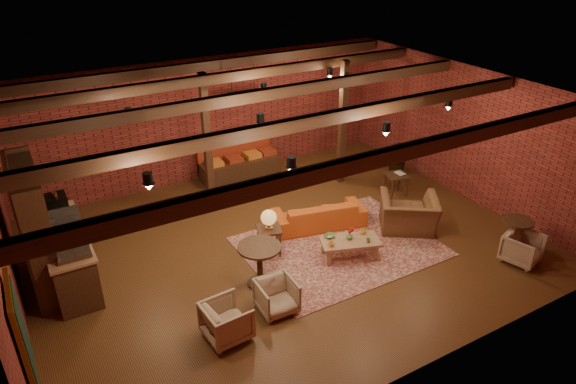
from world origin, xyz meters
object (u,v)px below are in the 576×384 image
round_table_left (260,258)px  armchair_a (227,319)px  round_table_right (516,230)px  side_table_book (397,176)px  armchair_right (409,208)px  armchair_b (277,295)px  side_table_lamp (269,221)px  sofa (318,214)px  coffee_table (349,242)px  plant_tall (400,129)px  armchair_far (523,247)px

round_table_left → armchair_a: bearing=-138.2°
round_table_left → round_table_right: size_ratio=1.15×
side_table_book → round_table_left: bearing=-161.2°
armchair_right → round_table_right: 2.19m
armchair_b → side_table_lamp: bearing=68.1°
round_table_left → round_table_right: 5.31m
sofa → side_table_book: bearing=-160.0°
armchair_right → side_table_book: (0.87, 1.43, -0.01)m
coffee_table → plant_tall: bearing=37.2°
side_table_book → round_table_right: size_ratio=0.82×
armchair_right → coffee_table: bearing=42.4°
side_table_lamp → side_table_book: 4.05m
armchair_right → side_table_book: 1.67m
coffee_table → round_table_left: round_table_left is taller
sofa → armchair_far: size_ratio=3.01×
side_table_lamp → plant_tall: bearing=19.5°
plant_tall → armchair_right: bearing=-125.5°
side_table_lamp → armchair_b: bearing=-113.6°
armchair_b → round_table_right: bearing=-6.9°
sofa → armchair_right: (1.64, -1.11, 0.23)m
round_table_right → coffee_table: bearing=154.2°
armchair_right → sofa: bearing=0.4°
sofa → coffee_table: coffee_table is taller
sofa → armchair_far: armchair_far is taller
armchair_right → round_table_right: armchair_right is taller
plant_tall → round_table_left: bearing=-155.0°
sofa → plant_tall: 3.71m
side_table_lamp → round_table_right: (4.44, -2.43, -0.28)m
armchair_a → armchair_right: armchair_right is taller
sofa → side_table_book: (2.51, 0.32, 0.22)m
coffee_table → armchair_a: size_ratio=1.82×
coffee_table → armchair_right: bearing=7.9°
sofa → armchair_a: (-3.21, -2.24, 0.06)m
armchair_b → coffee_table: bearing=20.9°
round_table_left → armchair_right: bearing=2.2°
coffee_table → armchair_right: size_ratio=1.08×
armchair_a → armchair_far: bearing=-103.2°
round_table_left → side_table_book: (4.60, 1.57, -0.05)m
side_table_lamp → side_table_book: side_table_lamp is taller
round_table_right → armchair_far: bearing=-117.8°
side_table_lamp → armchair_a: size_ratio=1.40×
sofa → armchair_a: bearing=47.8°
sofa → armchair_b: bearing=56.2°
side_table_book → round_table_right: 3.20m
armchair_b → armchair_far: size_ratio=0.96×
side_table_lamp → round_table_left: (-0.63, -0.83, -0.20)m
armchair_far → armchair_right: bearing=102.6°
round_table_left → round_table_right: round_table_left is taller
round_table_left → armchair_far: round_table_left is taller
round_table_right → sofa: bearing=136.1°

